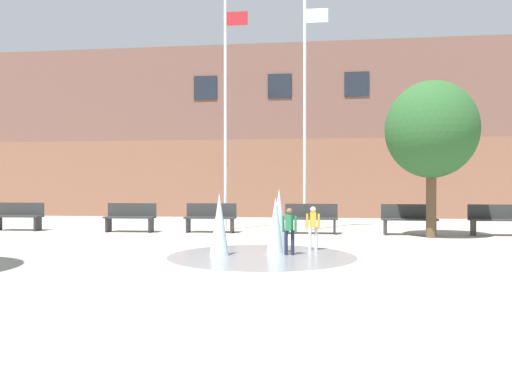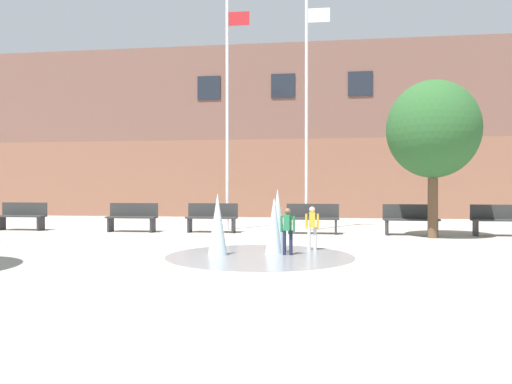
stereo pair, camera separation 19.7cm
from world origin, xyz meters
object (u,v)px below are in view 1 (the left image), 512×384
at_px(park_bench_under_left_flagpole, 211,217).
at_px(park_bench_under_right_flagpole, 409,219).
at_px(park_bench_left_of_flagpoles, 130,217).
at_px(flagpole_right, 306,106).
at_px(park_bench_far_left, 19,216).
at_px(child_with_pink_shirt, 313,225).
at_px(street_tree_near_building, 431,130).
at_px(park_bench_center, 311,218).
at_px(child_running, 289,228).
at_px(flagpole_left, 226,108).
at_px(park_bench_near_trashcan, 497,219).

height_order(park_bench_under_left_flagpole, park_bench_under_right_flagpole, same).
distance_m(park_bench_left_of_flagpoles, flagpole_right, 6.67).
xyz_separation_m(park_bench_left_of_flagpoles, park_bench_under_left_flagpole, (2.56, 0.15, 0.00)).
height_order(park_bench_far_left, child_with_pink_shirt, child_with_pink_shirt).
relative_size(park_bench_left_of_flagpoles, street_tree_near_building, 0.36).
height_order(park_bench_center, flagpole_right, flagpole_right).
height_order(park_bench_far_left, child_running, child_running).
relative_size(park_bench_left_of_flagpoles, park_bench_under_left_flagpole, 1.00).
bearing_deg(child_with_pink_shirt, flagpole_left, 25.72).
distance_m(park_bench_far_left, park_bench_left_of_flagpoles, 3.83).
bearing_deg(park_bench_left_of_flagpoles, park_bench_near_trashcan, 0.96).
xyz_separation_m(park_bench_near_trashcan, child_with_pink_shirt, (-5.34, -4.00, 0.10)).
height_order(child_running, flagpole_right, flagpole_right).
height_order(flagpole_left, flagpole_right, flagpole_left).
relative_size(park_bench_far_left, flagpole_left, 0.21).
bearing_deg(park_bench_near_trashcan, park_bench_center, -179.25).
distance_m(park_bench_near_trashcan, flagpole_right, 6.74).
relative_size(park_bench_left_of_flagpoles, child_running, 1.62).
relative_size(park_bench_under_right_flagpole, street_tree_near_building, 0.36).
relative_size(park_bench_center, park_bench_near_trashcan, 1.00).
xyz_separation_m(park_bench_far_left, flagpole_right, (9.33, 1.13, 3.58)).
distance_m(child_with_pink_shirt, flagpole_right, 6.10).
relative_size(park_bench_near_trashcan, street_tree_near_building, 0.36).
height_order(park_bench_far_left, park_bench_near_trashcan, same).
bearing_deg(street_tree_near_building, flagpole_right, 152.86).
distance_m(park_bench_under_right_flagpole, flagpole_right, 4.86).
relative_size(park_bench_center, flagpole_left, 0.21).
bearing_deg(flagpole_right, child_running, -91.90).
bearing_deg(park_bench_left_of_flagpoles, park_bench_center, 1.16).
bearing_deg(park_bench_under_right_flagpole, child_with_pink_shirt, -125.69).
relative_size(park_bench_under_left_flagpole, park_bench_center, 1.00).
bearing_deg(park_bench_near_trashcan, child_with_pink_shirt, -143.17).
height_order(park_bench_far_left, park_bench_left_of_flagpoles, same).
bearing_deg(park_bench_center, street_tree_near_building, -12.51).
bearing_deg(park_bench_near_trashcan, park_bench_under_right_flagpole, -177.81).
height_order(park_bench_under_left_flagpole, park_bench_center, same).
bearing_deg(park_bench_center, flagpole_right, 100.39).
xyz_separation_m(park_bench_left_of_flagpoles, street_tree_near_building, (9.07, -0.63, 2.55)).
relative_size(park_bench_under_left_flagpole, child_running, 1.62).
relative_size(child_running, flagpole_right, 0.13).
xyz_separation_m(park_bench_under_left_flagpole, park_bench_near_trashcan, (8.57, 0.03, 0.00)).
bearing_deg(park_bench_under_right_flagpole, park_bench_far_left, -179.90).
distance_m(park_bench_center, flagpole_right, 3.74).
distance_m(child_running, street_tree_near_building, 6.07).
bearing_deg(street_tree_near_building, park_bench_under_left_flagpole, 173.12).
height_order(park_bench_left_of_flagpoles, park_bench_under_left_flagpole, same).
distance_m(park_bench_left_of_flagpoles, street_tree_near_building, 9.44).
xyz_separation_m(park_bench_under_right_flagpole, child_running, (-3.29, -4.80, 0.10)).
relative_size(park_bench_far_left, child_with_pink_shirt, 1.62).
bearing_deg(park_bench_left_of_flagpoles, street_tree_near_building, -3.99).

